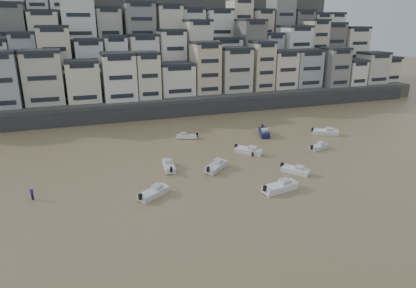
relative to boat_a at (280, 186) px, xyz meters
name	(u,v)px	position (x,y,z in m)	size (l,w,h in m)	color
harbor_wall	(179,109)	(-1.83, 46.84, 0.95)	(140.00, 3.00, 3.50)	#38383A
hillside	(161,51)	(2.91, 86.68, 12.21)	(141.04, 66.00, 50.00)	#4C4C47
boat_a	(280,186)	(0.00, 0.00, 0.00)	(5.86, 1.92, 1.60)	silver
boat_b	(296,169)	(5.50, 4.79, -0.14)	(4.80, 1.57, 1.31)	silver
boat_c	(216,166)	(-5.79, 10.25, -0.03)	(5.62, 1.84, 1.53)	silver
boat_d	(319,146)	(15.93, 13.41, -0.18)	(4.52, 1.48, 1.23)	silver
boat_e	(249,150)	(2.51, 15.49, -0.06)	(5.44, 1.78, 1.48)	silver
boat_f	(169,165)	(-12.85, 13.13, -0.08)	(5.25, 1.72, 1.43)	silver
boat_g	(326,131)	(22.81, 20.73, -0.02)	(5.74, 1.88, 1.57)	silver
boat_h	(187,136)	(-5.50, 28.02, -0.18)	(4.53, 1.48, 1.24)	silver
boat_i	(264,131)	(10.51, 24.88, 0.02)	(6.01, 1.97, 1.64)	#141940
boat_j	(154,192)	(-17.15, 4.22, -0.08)	(5.24, 1.72, 1.43)	silver
person_blue	(32,194)	(-32.69, 8.74, 0.07)	(0.44, 0.44, 1.74)	#2E16A8
person_pink	(253,152)	(2.53, 14.03, 0.07)	(0.44, 0.44, 1.74)	#E8A4B8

